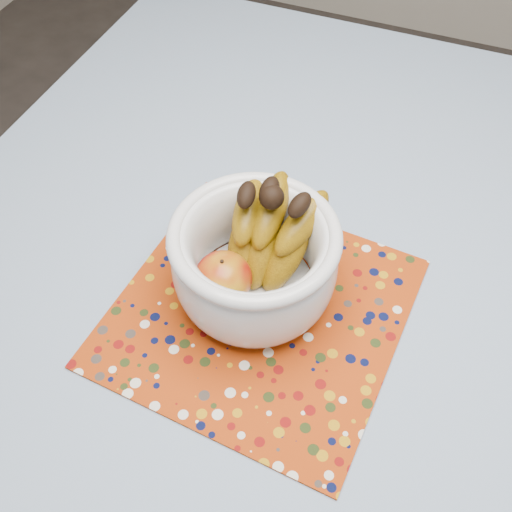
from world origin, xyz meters
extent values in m
plane|color=#2D2826|center=(0.00, 0.00, 0.00)|extent=(4.00, 4.00, 0.00)
cube|color=brown|center=(0.00, 0.00, 0.73)|extent=(1.20, 1.20, 0.04)
cylinder|color=brown|center=(-0.53, 0.53, 0.35)|extent=(0.06, 0.06, 0.71)
cube|color=#6285A4|center=(0.00, 0.00, 0.76)|extent=(1.32, 1.32, 0.01)
cube|color=#962E08|center=(-0.09, -0.11, 0.76)|extent=(0.41, 0.41, 0.00)
cylinder|color=silver|center=(-0.11, -0.09, 0.77)|extent=(0.11, 0.11, 0.01)
cylinder|color=silver|center=(-0.11, -0.09, 0.78)|extent=(0.16, 0.16, 0.01)
torus|color=silver|center=(-0.11, -0.09, 0.89)|extent=(0.22, 0.22, 0.02)
ellipsoid|color=#7D0507|center=(-0.14, -0.12, 0.82)|extent=(0.08, 0.08, 0.07)
sphere|color=black|center=(-0.11, -0.04, 0.91)|extent=(0.03, 0.03, 0.03)
camera|label=1|loc=(0.07, -0.54, 1.46)|focal=42.00mm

